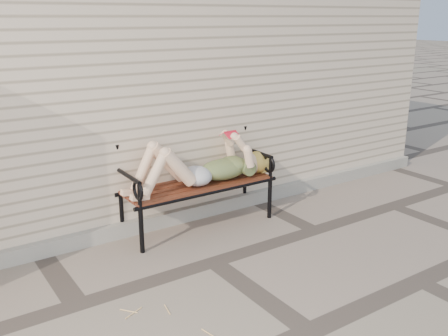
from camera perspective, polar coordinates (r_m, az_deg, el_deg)
ground at (r=4.59m, az=-1.19°, el=-10.70°), size 80.00×80.00×0.00m
house_wall at (r=6.82m, az=-15.32°, el=11.08°), size 8.00×4.00×3.00m
foundation_strip at (r=5.32m, az=-6.89°, el=-5.88°), size 8.00×0.10×0.15m
garden_bench at (r=5.20m, az=-3.58°, el=0.15°), size 1.73×0.69×1.12m
reading_woman at (r=5.08m, az=-2.66°, el=0.21°), size 1.63×0.37×0.51m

